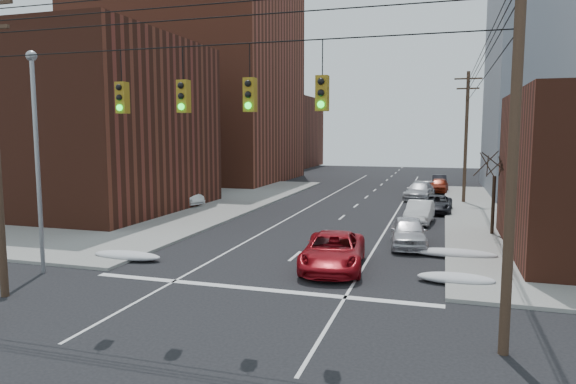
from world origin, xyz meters
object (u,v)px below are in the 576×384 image
Objects in this scene: parked_car_e at (439,185)px; parked_car_f at (439,181)px; parked_car_c at (437,204)px; lot_car_d at (127,196)px; lot_car_a at (181,196)px; red_pickup at (333,251)px; parked_car_b at (420,212)px; parked_car_d at (419,191)px; lot_car_c at (80,199)px; parked_car_a at (408,232)px; lot_car_b at (187,189)px.

parked_car_f is at bearing 93.58° from parked_car_e.
parked_car_c is 13.56m from parked_car_e.
lot_car_a is at bearing -86.87° from lot_car_d.
red_pickup is 1.26× the size of parked_car_b.
lot_car_d is (-23.76, -18.10, 0.20)m from parked_car_e.
parked_car_c is 24.19m from lot_car_d.
red_pickup is at bearing -87.88° from parked_car_d.
parked_car_b is at bearing -99.68° from parked_car_c.
lot_car_c is at bearing 144.06° from lot_car_a.
parked_car_c is at bearing 82.35° from parked_car_b.
parked_car_b is at bearing -95.68° from parked_car_f.
parked_car_c is 1.10× the size of lot_car_a.
red_pickup is 6.17m from parked_car_a.
parked_car_d is 1.29× the size of parked_car_f.
parked_car_c is 22.16m from lot_car_b.
lot_car_d reaches higher than parked_car_d.
parked_car_d is 1.04× the size of lot_car_c.
parked_car_e is 0.84× the size of lot_car_c.
lot_car_b is (-22.05, 2.21, 0.17)m from parked_car_c.
parked_car_f is at bearing 91.69° from parked_car_b.
parked_car_c is 1.08× the size of parked_car_e.
parked_car_a is 1.00× the size of lot_car_d.
parked_car_c is (1.27, 12.48, -0.14)m from parked_car_a.
parked_car_e is (1.04, 18.52, -0.00)m from parked_car_b.
lot_car_c is (-24.76, -14.14, 0.12)m from parked_car_d.
parked_car_d is 20.88m from lot_car_a.
parked_car_e is at bearing -41.12° from lot_car_c.
parked_car_b is (3.12, 12.96, -0.04)m from red_pickup.
parked_car_d is 6.52m from parked_car_e.
red_pickup is at bearing -100.90° from parked_car_c.
parked_car_f is 0.89× the size of lot_car_d.
parked_car_f is (1.04, 23.72, -0.06)m from parked_car_b.
red_pickup is 1.22× the size of lot_car_d.
parked_car_e is (1.60, 6.33, -0.04)m from parked_car_d.
lot_car_b is (-20.45, -5.02, 0.04)m from parked_car_d.
parked_car_c is 1.01× the size of lot_car_d.
parked_car_d is at bearing 77.95° from red_pickup.
lot_car_a is (-18.84, 2.12, 0.11)m from parked_car_b.
lot_car_c reaches higher than lot_car_a.
parked_car_b is 18.96m from lot_car_a.
parked_car_c is 0.91× the size of lot_car_c.
red_pickup is 21.78m from lot_car_a.
lot_car_a is at bearing 129.96° from red_pickup.
lot_car_a is at bearing 177.79° from parked_car_b.
parked_car_b reaches higher than parked_car_c.
lot_car_b is at bearing -149.19° from parked_car_e.
lot_car_d is at bearing -176.88° from parked_car_b.
parked_car_d is at bearing 96.82° from parked_car_b.
parked_car_e is at bearing 92.17° from parked_car_c.
parked_car_e reaches higher than parked_car_c.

